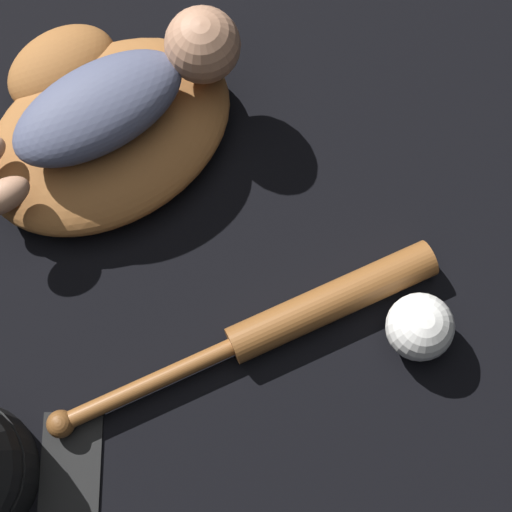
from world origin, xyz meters
TOP-DOWN VIEW (x-y plane):
  - ground_plane at (0.00, 0.00)m, footprint 6.00×6.00m
  - baseball_glove at (0.00, -0.01)m, footprint 0.39×0.34m
  - baby_figure at (0.04, -0.02)m, footprint 0.37×0.19m
  - baseball_bat at (0.17, -0.31)m, footprint 0.49×0.12m
  - baseball at (0.30, -0.36)m, footprint 0.08×0.08m

SIDE VIEW (x-z plane):
  - ground_plane at x=0.00m, z-range 0.00..0.00m
  - baseball_bat at x=0.17m, z-range 0.00..0.05m
  - baseball_glove at x=0.00m, z-range 0.00..0.08m
  - baseball at x=0.30m, z-range 0.00..0.08m
  - baby_figure at x=0.04m, z-range 0.07..0.16m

